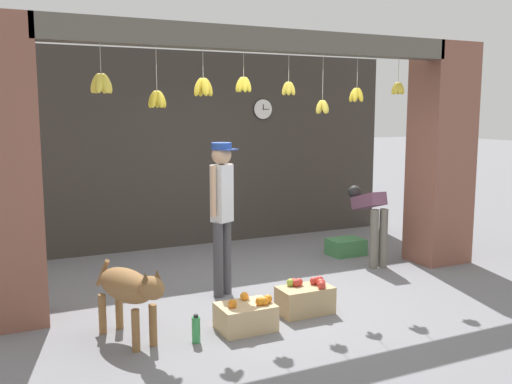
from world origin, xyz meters
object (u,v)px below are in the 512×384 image
object	(u,v)px
dog	(129,288)
produce_box_green	(346,247)
fruit_crate_apples	(305,298)
shopkeeper	(222,206)
wall_clock	(263,109)
worker_stooping	(371,215)
fruit_crate_oranges	(246,316)
water_bottle	(196,329)

from	to	relation	value
dog	produce_box_green	distance (m)	3.93
fruit_crate_apples	shopkeeper	bearing A→B (deg)	121.55
dog	wall_clock	distance (m)	4.64
dog	worker_stooping	bearing A→B (deg)	89.93
dog	fruit_crate_apples	size ratio (longest dim) A/B	1.89
fruit_crate_oranges	wall_clock	world-z (taller)	wall_clock
water_bottle	wall_clock	size ratio (longest dim) A/B	0.80
water_bottle	fruit_crate_apples	bearing A→B (deg)	10.29
water_bottle	worker_stooping	bearing A→B (deg)	26.50
shopkeeper	worker_stooping	world-z (taller)	shopkeeper
fruit_crate_oranges	fruit_crate_apples	distance (m)	0.74
worker_stooping	produce_box_green	world-z (taller)	worker_stooping
shopkeeper	water_bottle	size ratio (longest dim) A/B	6.57
worker_stooping	wall_clock	xyz separation A→B (m)	(-0.60, 2.03, 1.40)
produce_box_green	fruit_crate_oranges	bearing A→B (deg)	-141.69
fruit_crate_apples	wall_clock	xyz separation A→B (m)	(1.14, 3.30, 1.92)
shopkeeper	worker_stooping	distance (m)	2.35
shopkeeper	wall_clock	xyz separation A→B (m)	(1.69, 2.41, 1.05)
fruit_crate_oranges	produce_box_green	size ratio (longest dim) A/B	1.04
wall_clock	worker_stooping	bearing A→B (deg)	-73.47
worker_stooping	fruit_crate_apples	size ratio (longest dim) A/B	1.85
shopkeeper	fruit_crate_apples	size ratio (longest dim) A/B	3.11
water_bottle	shopkeeper	bearing A→B (deg)	57.52
fruit_crate_apples	fruit_crate_oranges	bearing A→B (deg)	-169.01
water_bottle	wall_clock	world-z (taller)	wall_clock
shopkeeper	water_bottle	bearing A→B (deg)	30.78
dog	worker_stooping	size ratio (longest dim) A/B	1.02
produce_box_green	water_bottle	xyz separation A→B (m)	(-2.99, -2.03, 0.01)
worker_stooping	fruit_crate_apples	distance (m)	2.22
dog	worker_stooping	distance (m)	3.73
produce_box_green	dog	bearing A→B (deg)	-153.61
water_bottle	wall_clock	xyz separation A→B (m)	(2.40, 3.53, 1.95)
wall_clock	water_bottle	bearing A→B (deg)	-124.18
fruit_crate_oranges	produce_box_green	distance (m)	3.13
dog	fruit_crate_oranges	world-z (taller)	dog
worker_stooping	fruit_crate_apples	xyz separation A→B (m)	(-1.74, -1.27, -0.52)
shopkeeper	fruit_crate_oranges	world-z (taller)	shopkeeper
dog	produce_box_green	xyz separation A→B (m)	(3.51, 1.74, -0.37)
produce_box_green	wall_clock	world-z (taller)	wall_clock
water_bottle	wall_clock	bearing A→B (deg)	55.82
fruit_crate_apples	wall_clock	size ratio (longest dim) A/B	1.69
worker_stooping	fruit_crate_oranges	world-z (taller)	worker_stooping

